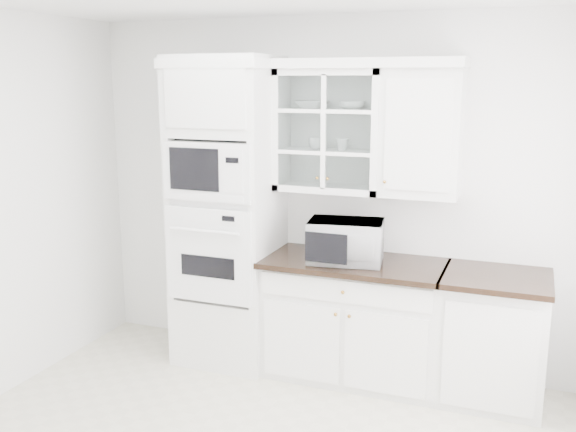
% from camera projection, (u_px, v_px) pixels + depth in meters
% --- Properties ---
extents(room_shell, '(4.00, 3.50, 2.70)m').
position_uv_depth(room_shell, '(266.00, 157.00, 3.72)').
color(room_shell, white).
rests_on(room_shell, ground).
extents(oven_column, '(0.76, 0.68, 2.40)m').
position_uv_depth(oven_column, '(227.00, 213.00, 5.00)').
color(oven_column, white).
rests_on(oven_column, ground).
extents(base_cabinet_run, '(1.32, 0.67, 0.92)m').
position_uv_depth(base_cabinet_run, '(354.00, 318.00, 4.82)').
color(base_cabinet_run, white).
rests_on(base_cabinet_run, ground).
extents(extra_base_cabinet, '(0.72, 0.67, 0.92)m').
position_uv_depth(extra_base_cabinet, '(493.00, 337.00, 4.47)').
color(extra_base_cabinet, white).
rests_on(extra_base_cabinet, ground).
extents(upper_cabinet_glass, '(0.80, 0.33, 0.90)m').
position_uv_depth(upper_cabinet_glass, '(330.00, 131.00, 4.75)').
color(upper_cabinet_glass, white).
rests_on(upper_cabinet_glass, room_shell).
extents(upper_cabinet_solid, '(0.55, 0.33, 0.90)m').
position_uv_depth(upper_cabinet_solid, '(422.00, 133.00, 4.51)').
color(upper_cabinet_solid, white).
rests_on(upper_cabinet_solid, room_shell).
extents(crown_molding, '(2.14, 0.38, 0.07)m').
position_uv_depth(crown_molding, '(316.00, 64.00, 4.66)').
color(crown_molding, white).
rests_on(crown_molding, room_shell).
extents(countertop_microwave, '(0.59, 0.52, 0.31)m').
position_uv_depth(countertop_microwave, '(346.00, 241.00, 4.67)').
color(countertop_microwave, white).
rests_on(countertop_microwave, base_cabinet_run).
extents(bowl_a, '(0.27, 0.27, 0.06)m').
position_uv_depth(bowl_a, '(312.00, 105.00, 4.76)').
color(bowl_a, white).
rests_on(bowl_a, upper_cabinet_glass).
extents(bowl_b, '(0.22, 0.22, 0.06)m').
position_uv_depth(bowl_b, '(352.00, 105.00, 4.67)').
color(bowl_b, white).
rests_on(bowl_b, upper_cabinet_glass).
extents(cup_a, '(0.12, 0.12, 0.09)m').
position_uv_depth(cup_a, '(316.00, 143.00, 4.80)').
color(cup_a, white).
rests_on(cup_a, upper_cabinet_glass).
extents(cup_b, '(0.10, 0.10, 0.09)m').
position_uv_depth(cup_b, '(342.00, 144.00, 4.72)').
color(cup_b, white).
rests_on(cup_b, upper_cabinet_glass).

